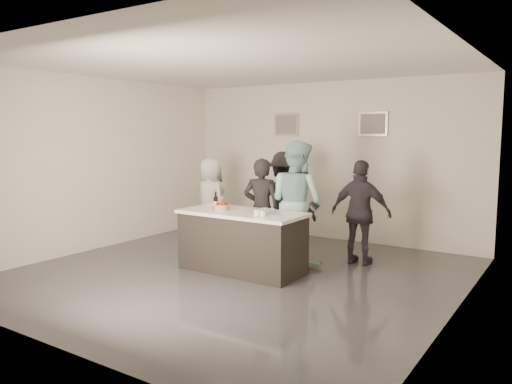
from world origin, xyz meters
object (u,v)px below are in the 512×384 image
Objects in this scene: cake at (222,208)px; person_guest_right at (361,213)px; beer_bottle_a at (216,199)px; person_guest_left at (211,200)px; person_main_black at (262,210)px; person_main_blue at (297,202)px; beer_bottle_b at (216,201)px; bar_counter at (242,241)px; person_guest_back at (284,201)px.

cake is 2.16m from person_guest_right.
person_guest_left reaches higher than beer_bottle_a.
person_main_black is 1.01× the size of person_guest_right.
person_main_blue is 1.22× the size of person_guest_left.
person_main_black is 1.65m from person_guest_left.
beer_bottle_a is 1.00× the size of beer_bottle_b.
bar_counter is 2.14m from person_guest_left.
person_main_black is at bearing 81.12° from person_guest_back.
person_guest_right is at bearing 41.22° from cake.
beer_bottle_a is 0.16× the size of person_guest_left.
beer_bottle_a is 0.15× the size of person_guest_back.
beer_bottle_a is at bearing 33.83° from person_guest_right.
beer_bottle_b is at bearing 37.58° from person_guest_right.
person_main_blue reaches higher than cake.
beer_bottle_a is 0.16× the size of person_guest_right.
bar_counter is at bearing 84.41° from person_guest_back.
person_main_black is (-0.12, 0.72, 0.37)m from bar_counter.
person_main_black reaches higher than beer_bottle_a.
bar_counter is 8.35× the size of cake.
cake is 0.12× the size of person_main_blue.
beer_bottle_b is 1.57m from person_guest_back.
beer_bottle_a is at bearing 147.11° from cake.
cake is at bearing 59.42° from person_main_black.
cake is at bearing 40.40° from person_guest_right.
beer_bottle_a and beer_bottle_b have the same top height.
person_main_blue reaches higher than person_main_black.
cake is 0.14× the size of person_guest_left.
person_main_blue reaches higher than beer_bottle_b.
person_guest_back is at bearing -103.69° from person_main_black.
person_main_blue is (0.88, 0.91, -0.07)m from beer_bottle_b.
person_guest_left is 0.92× the size of person_guest_back.
person_guest_back is at bearing 95.81° from bar_counter.
person_guest_back reaches higher than bar_counter.
person_main_blue is at bearing 39.27° from beer_bottle_a.
person_main_blue is at bearing 27.98° from person_guest_right.
person_guest_back is at bearing 83.87° from cake.
person_main_black reaches higher than beer_bottle_b.
person_main_blue is (0.75, 0.94, 0.03)m from cake.
beer_bottle_a is 1.48m from person_guest_back.
person_guest_right is at bearing 46.00° from bar_counter.
bar_counter is 1.10m from person_main_blue.
person_guest_right is (1.75, 1.39, -0.22)m from beer_bottle_b.
person_main_blue is at bearing -175.02° from person_guest_left.
person_guest_left is 1.51m from person_guest_back.
cake is 0.14× the size of person_main_black.
person_guest_left is at bearing 131.09° from beer_bottle_b.
beer_bottle_b is 0.85m from person_main_black.
person_main_blue is (0.43, 0.87, 0.51)m from bar_counter.
person_guest_left is at bearing 133.54° from cake.
beer_bottle_b is at bearing 167.80° from cake.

